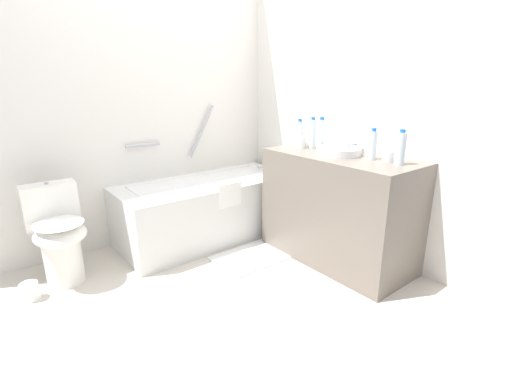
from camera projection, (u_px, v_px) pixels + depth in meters
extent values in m
plane|color=beige|center=(208.00, 293.00, 2.47)|extent=(3.72, 3.72, 0.00)
cube|color=silver|center=(125.00, 93.00, 3.00)|extent=(3.12, 0.10, 2.57)
cube|color=silver|center=(353.00, 93.00, 2.93)|extent=(0.10, 2.73, 2.57)
cube|color=silver|center=(209.00, 209.00, 3.31)|extent=(1.59, 0.69, 0.53)
cube|color=white|center=(208.00, 185.00, 3.25)|extent=(1.31, 0.50, 0.09)
cylinder|color=#AEAEB3|center=(262.00, 167.00, 3.59)|extent=(0.09, 0.03, 0.03)
cylinder|color=#AEAEB3|center=(202.00, 131.00, 3.44)|extent=(0.29, 0.03, 0.48)
cylinder|color=#AEAEB3|center=(143.00, 145.00, 3.12)|extent=(0.30, 0.03, 0.03)
cube|color=white|center=(229.00, 195.00, 3.00)|extent=(0.22, 0.03, 0.20)
cylinder|color=white|center=(63.00, 258.00, 2.55)|extent=(0.25, 0.25, 0.38)
ellipsoid|color=white|center=(60.00, 235.00, 2.46)|extent=(0.34, 0.36, 0.14)
ellipsoid|color=white|center=(58.00, 223.00, 2.44)|extent=(0.32, 0.35, 0.02)
cube|color=white|center=(50.00, 205.00, 2.59)|extent=(0.35, 0.16, 0.31)
cylinder|color=#B3B3B8|center=(47.00, 183.00, 2.54)|extent=(0.03, 0.03, 0.01)
cube|color=#6B6056|center=(338.00, 208.00, 2.84)|extent=(0.56, 1.18, 0.85)
cylinder|color=white|center=(339.00, 151.00, 2.71)|extent=(0.32, 0.32, 0.06)
cylinder|color=#ABABB0|center=(356.00, 148.00, 2.83)|extent=(0.02, 0.02, 0.06)
cylinder|color=#ABABB0|center=(351.00, 145.00, 2.79)|extent=(0.12, 0.02, 0.02)
cylinder|color=#ABABB0|center=(362.00, 151.00, 2.79)|extent=(0.03, 0.03, 0.04)
cylinder|color=#ABABB0|center=(349.00, 148.00, 2.88)|extent=(0.03, 0.03, 0.04)
cylinder|color=silver|center=(321.00, 135.00, 2.90)|extent=(0.06, 0.06, 0.24)
cylinder|color=blue|center=(322.00, 118.00, 2.86)|extent=(0.03, 0.03, 0.02)
cylinder|color=silver|center=(373.00, 145.00, 2.54)|extent=(0.06, 0.06, 0.20)
cylinder|color=blue|center=(374.00, 130.00, 2.50)|extent=(0.03, 0.03, 0.02)
cylinder|color=silver|center=(401.00, 149.00, 2.38)|extent=(0.07, 0.07, 0.21)
cylinder|color=blue|center=(403.00, 131.00, 2.34)|extent=(0.04, 0.04, 0.02)
cylinder|color=silver|center=(312.00, 134.00, 2.96)|extent=(0.06, 0.06, 0.23)
cylinder|color=blue|center=(313.00, 118.00, 2.93)|extent=(0.03, 0.03, 0.02)
cylinder|color=silver|center=(300.00, 134.00, 3.05)|extent=(0.06, 0.06, 0.21)
cylinder|color=blue|center=(300.00, 120.00, 3.02)|extent=(0.03, 0.03, 0.02)
cylinder|color=white|center=(301.00, 142.00, 2.99)|extent=(0.08, 0.08, 0.09)
cylinder|color=white|center=(388.00, 156.00, 2.47)|extent=(0.07, 0.07, 0.08)
cube|color=white|center=(251.00, 257.00, 2.96)|extent=(0.58, 0.41, 0.01)
cylinder|color=white|center=(30.00, 292.00, 2.38)|extent=(0.11, 0.11, 0.12)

